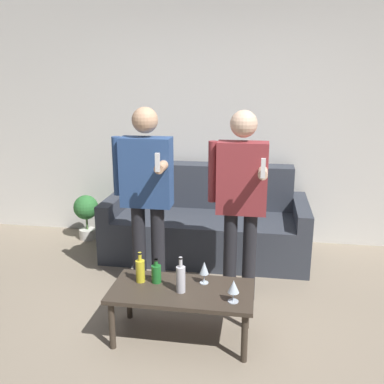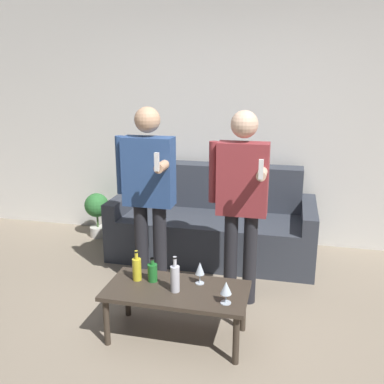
{
  "view_description": "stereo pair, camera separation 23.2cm",
  "coord_description": "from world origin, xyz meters",
  "px_view_note": "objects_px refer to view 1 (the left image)",
  "views": [
    {
      "loc": [
        0.44,
        -2.41,
        1.84
      ],
      "look_at": [
        -0.08,
        0.78,
        0.95
      ],
      "focal_mm": 40.0,
      "sensor_mm": 36.0,
      "label": 1
    },
    {
      "loc": [
        0.67,
        -2.36,
        1.84
      ],
      "look_at": [
        -0.08,
        0.78,
        0.95
      ],
      "focal_mm": 40.0,
      "sensor_mm": 36.0,
      "label": 2
    }
  ],
  "objects_px": {
    "couch": "(207,223)",
    "person_standing_left": "(146,187)",
    "bottle_orange": "(156,273)",
    "person_standing_right": "(241,193)",
    "coffee_table": "(182,295)"
  },
  "relations": [
    {
      "from": "couch",
      "to": "person_standing_left",
      "type": "height_order",
      "value": "person_standing_left"
    },
    {
      "from": "bottle_orange",
      "to": "person_standing_right",
      "type": "xyz_separation_m",
      "value": [
        0.57,
        0.55,
        0.48
      ]
    },
    {
      "from": "couch",
      "to": "coffee_table",
      "type": "bearing_deg",
      "value": -89.12
    },
    {
      "from": "coffee_table",
      "to": "bottle_orange",
      "type": "distance_m",
      "value": 0.24
    },
    {
      "from": "couch",
      "to": "coffee_table",
      "type": "height_order",
      "value": "couch"
    },
    {
      "from": "couch",
      "to": "person_standing_left",
      "type": "relative_size",
      "value": 1.29
    },
    {
      "from": "couch",
      "to": "coffee_table",
      "type": "xyz_separation_m",
      "value": [
        0.02,
        -1.57,
        0.02
      ]
    },
    {
      "from": "bottle_orange",
      "to": "coffee_table",
      "type": "bearing_deg",
      "value": -20.39
    },
    {
      "from": "person_standing_right",
      "to": "person_standing_left",
      "type": "bearing_deg",
      "value": 176.02
    },
    {
      "from": "coffee_table",
      "to": "person_standing_left",
      "type": "bearing_deg",
      "value": 122.05
    },
    {
      "from": "person_standing_right",
      "to": "coffee_table",
      "type": "bearing_deg",
      "value": -120.43
    },
    {
      "from": "person_standing_left",
      "to": "person_standing_right",
      "type": "height_order",
      "value": "person_standing_left"
    },
    {
      "from": "person_standing_left",
      "to": "person_standing_right",
      "type": "xyz_separation_m",
      "value": [
        0.79,
        -0.06,
        0.0
      ]
    },
    {
      "from": "person_standing_left",
      "to": "coffee_table",
      "type": "bearing_deg",
      "value": -57.95
    },
    {
      "from": "couch",
      "to": "bottle_orange",
      "type": "distance_m",
      "value": 1.51
    }
  ]
}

